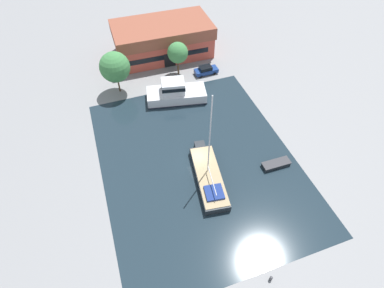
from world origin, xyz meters
The scene contains 10 objects.
ground_plane centered at (0.00, 0.00, 0.00)m, with size 440.00×440.00×0.00m, color gray.
water_canal centered at (0.00, 0.00, 0.00)m, with size 27.36×34.57×0.01m, color #1E2D38.
warehouse_building centered at (3.06, 29.26, 3.25)m, with size 19.41×10.66×6.42m.
quay_tree_near_building centered at (3.80, 21.37, 4.58)m, with size 3.81×3.81×6.50m.
quay_tree_by_water centered at (-7.82, 19.87, 5.10)m, with size 5.20×5.20×7.70m.
parked_car centered at (8.82, 19.67, 0.81)m, with size 4.47×1.93×1.62m.
sailboat_moored centered at (0.29, -3.48, 0.68)m, with size 4.81×11.99×14.42m.
motor_cruiser centered at (1.08, 14.35, 1.42)m, with size 10.89×6.19×3.91m.
small_dinghy centered at (10.35, -4.48, 0.34)m, with size 4.17×1.54×0.66m.
mooring_bollard centered at (1.89, -18.16, 0.40)m, with size 0.35×0.35×0.75m.
Camera 1 is at (-9.70, -25.18, 34.60)m, focal length 28.00 mm.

